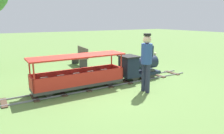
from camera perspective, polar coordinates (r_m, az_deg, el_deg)
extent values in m
plane|color=#608442|center=(6.54, -0.37, -4.75)|extent=(60.00, 60.00, 0.00)
cube|color=gray|center=(6.64, -2.43, -4.31)|extent=(0.03, 6.40, 0.04)
cube|color=gray|center=(6.29, -0.57, -5.29)|extent=(0.03, 6.40, 0.04)
cube|color=#4C3828|center=(5.72, -27.50, -8.72)|extent=(0.66, 0.14, 0.03)
cube|color=#4C3828|center=(5.79, -20.43, -7.81)|extent=(0.66, 0.14, 0.03)
cube|color=#4C3828|center=(5.94, -13.65, -6.83)|extent=(0.66, 0.14, 0.03)
cube|color=#4C3828|center=(6.17, -7.32, -5.82)|extent=(0.66, 0.14, 0.03)
cube|color=#4C3828|center=(6.47, -1.53, -4.83)|extent=(0.66, 0.14, 0.03)
cube|color=#4C3828|center=(6.83, 3.69, -3.89)|extent=(0.66, 0.14, 0.03)
cube|color=#4C3828|center=(7.24, 8.34, -3.03)|extent=(0.66, 0.14, 0.03)
cube|color=#4C3828|center=(7.70, 12.45, -2.25)|extent=(0.66, 0.14, 0.03)
cube|color=#4C3828|center=(8.19, 16.09, -1.55)|extent=(0.66, 0.14, 0.03)
cube|color=#192338|center=(7.12, 7.62, -1.67)|extent=(0.54, 1.40, 0.10)
cylinder|color=#192338|center=(7.16, 8.96, 1.26)|extent=(0.44, 0.85, 0.44)
cylinder|color=#B7932D|center=(7.44, 11.48, 1.58)|extent=(0.37, 0.02, 0.37)
cylinder|color=#192338|center=(7.29, 10.87, 4.47)|extent=(0.12, 0.12, 0.33)
sphere|color=#B7932D|center=(7.08, 8.72, 3.36)|extent=(0.16, 0.16, 0.16)
cube|color=#192338|center=(6.76, 4.55, 0.48)|extent=(0.54, 0.45, 0.55)
cube|color=black|center=(6.71, 4.59, 2.94)|extent=(0.62, 0.53, 0.04)
sphere|color=#F2EAB2|center=(7.41, 11.74, 3.58)|extent=(0.10, 0.10, 0.10)
cylinder|color=#2D2D2D|center=(7.49, 8.71, -1.04)|extent=(0.05, 0.32, 0.32)
cylinder|color=#2D2D2D|center=(7.18, 10.86, -1.73)|extent=(0.05, 0.32, 0.32)
cylinder|color=#2D2D2D|center=(7.08, 4.33, -1.75)|extent=(0.05, 0.32, 0.32)
cylinder|color=#2D2D2D|center=(6.75, 6.41, -2.52)|extent=(0.05, 0.32, 0.32)
cube|color=#3F3F3F|center=(6.05, -9.01, -4.60)|extent=(0.62, 2.60, 0.08)
cube|color=red|center=(6.25, -10.08, -2.02)|extent=(0.04, 2.60, 0.35)
cube|color=red|center=(5.73, -7.98, -3.32)|extent=(0.04, 2.60, 0.35)
cube|color=red|center=(6.55, 1.35, -1.14)|extent=(0.62, 0.04, 0.35)
cube|color=red|center=(5.66, -21.19, -4.26)|extent=(0.62, 0.04, 0.35)
cylinder|color=red|center=(6.73, -0.14, 0.97)|extent=(0.04, 0.04, 0.75)
cylinder|color=red|center=(6.26, 2.50, 0.07)|extent=(0.04, 0.04, 0.75)
cylinder|color=red|center=(5.89, -21.55, -1.65)|extent=(0.04, 0.04, 0.75)
cylinder|color=red|center=(5.35, -20.51, -2.96)|extent=(0.04, 0.04, 0.75)
cube|color=red|center=(5.86, -9.28, 2.98)|extent=(0.72, 2.70, 0.04)
cube|color=brown|center=(5.74, -17.61, -4.33)|extent=(0.46, 0.20, 0.24)
cube|color=brown|center=(5.86, -13.24, -3.74)|extent=(0.46, 0.20, 0.24)
cube|color=brown|center=(6.00, -9.06, -3.15)|extent=(0.46, 0.20, 0.24)
cube|color=brown|center=(6.18, -5.10, -2.57)|extent=(0.46, 0.20, 0.24)
cube|color=brown|center=(6.39, -1.39, -2.02)|extent=(0.46, 0.20, 0.24)
cylinder|color=#262626|center=(6.61, -2.36, -3.14)|extent=(0.04, 0.24, 0.24)
cylinder|color=#262626|center=(6.25, -0.50, -4.05)|extent=(0.04, 0.24, 0.24)
cylinder|color=#262626|center=(6.00, -17.89, -5.44)|extent=(0.04, 0.24, 0.24)
cylinder|color=#262626|center=(5.60, -16.87, -6.65)|extent=(0.04, 0.24, 0.24)
cylinder|color=#282D47|center=(5.92, 8.65, -2.75)|extent=(0.12, 0.12, 0.80)
cylinder|color=#282D47|center=(5.79, 9.78, -3.15)|extent=(0.12, 0.12, 0.80)
cylinder|color=#2D4C99|center=(5.71, 9.45, 3.58)|extent=(0.30, 0.30, 0.55)
sphere|color=beige|center=(5.67, 9.59, 7.43)|extent=(0.22, 0.22, 0.22)
cylinder|color=black|center=(5.66, 9.64, 8.74)|extent=(0.20, 0.20, 0.06)
cube|color=brown|center=(9.14, -9.05, 2.84)|extent=(1.33, 0.50, 0.06)
cube|color=brown|center=(9.16, -8.02, 4.17)|extent=(1.30, 0.14, 0.40)
cube|color=#333333|center=(8.64, -7.85, 0.90)|extent=(0.10, 0.33, 0.42)
cube|color=#333333|center=(9.71, -10.03, 2.13)|extent=(0.10, 0.33, 0.42)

